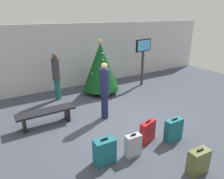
{
  "coord_description": "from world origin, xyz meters",
  "views": [
    {
      "loc": [
        -3.2,
        -4.85,
        3.18
      ],
      "look_at": [
        0.05,
        0.44,
        0.9
      ],
      "focal_mm": 33.24,
      "sensor_mm": 36.0,
      "label": 1
    }
  ],
  "objects_px": {
    "traveller_0": "(56,75)",
    "suitcase_4": "(148,132)",
    "holiday_tree": "(101,66)",
    "suitcase_0": "(174,130)",
    "suitcase_2": "(105,151)",
    "suitcase_1": "(133,145)",
    "suitcase_3": "(198,161)",
    "traveller_1": "(104,90)",
    "waiting_bench": "(46,114)",
    "flight_info_kiosk": "(143,53)"
  },
  "relations": [
    {
      "from": "holiday_tree",
      "to": "flight_info_kiosk",
      "type": "xyz_separation_m",
      "value": [
        2.16,
        -0.05,
        0.35
      ]
    },
    {
      "from": "holiday_tree",
      "to": "suitcase_1",
      "type": "xyz_separation_m",
      "value": [
        -1.37,
        -4.04,
        -0.89
      ]
    },
    {
      "from": "flight_info_kiosk",
      "to": "suitcase_1",
      "type": "height_order",
      "value": "flight_info_kiosk"
    },
    {
      "from": "waiting_bench",
      "to": "suitcase_3",
      "type": "bearing_deg",
      "value": -59.45
    },
    {
      "from": "traveller_1",
      "to": "suitcase_0",
      "type": "height_order",
      "value": "traveller_1"
    },
    {
      "from": "traveller_0",
      "to": "traveller_1",
      "type": "height_order",
      "value": "traveller_0"
    },
    {
      "from": "traveller_1",
      "to": "suitcase_1",
      "type": "bearing_deg",
      "value": -100.66
    },
    {
      "from": "holiday_tree",
      "to": "suitcase_3",
      "type": "relative_size",
      "value": 3.85
    },
    {
      "from": "suitcase_1",
      "to": "suitcase_3",
      "type": "relative_size",
      "value": 1.01
    },
    {
      "from": "suitcase_2",
      "to": "suitcase_0",
      "type": "bearing_deg",
      "value": -5.11
    },
    {
      "from": "holiday_tree",
      "to": "suitcase_2",
      "type": "xyz_separation_m",
      "value": [
        -2.06,
        -3.91,
        -0.86
      ]
    },
    {
      "from": "traveller_1",
      "to": "suitcase_2",
      "type": "height_order",
      "value": "traveller_1"
    },
    {
      "from": "holiday_tree",
      "to": "suitcase_2",
      "type": "bearing_deg",
      "value": -117.75
    },
    {
      "from": "holiday_tree",
      "to": "flight_info_kiosk",
      "type": "distance_m",
      "value": 2.19
    },
    {
      "from": "flight_info_kiosk",
      "to": "suitcase_3",
      "type": "relative_size",
      "value": 3.65
    },
    {
      "from": "traveller_1",
      "to": "suitcase_2",
      "type": "distance_m",
      "value": 2.24
    },
    {
      "from": "suitcase_4",
      "to": "suitcase_0",
      "type": "bearing_deg",
      "value": -25.58
    },
    {
      "from": "traveller_1",
      "to": "holiday_tree",
      "type": "bearing_deg",
      "value": 64.2
    },
    {
      "from": "holiday_tree",
      "to": "flight_info_kiosk",
      "type": "bearing_deg",
      "value": -1.28
    },
    {
      "from": "traveller_0",
      "to": "suitcase_3",
      "type": "distance_m",
      "value": 5.68
    },
    {
      "from": "traveller_0",
      "to": "suitcase_4",
      "type": "distance_m",
      "value": 4.27
    },
    {
      "from": "flight_info_kiosk",
      "to": "suitcase_0",
      "type": "distance_m",
      "value": 4.76
    },
    {
      "from": "traveller_1",
      "to": "suitcase_0",
      "type": "distance_m",
      "value": 2.33
    },
    {
      "from": "traveller_1",
      "to": "suitcase_4",
      "type": "xyz_separation_m",
      "value": [
        0.3,
        -1.73,
        -0.68
      ]
    },
    {
      "from": "traveller_1",
      "to": "suitcase_0",
      "type": "relative_size",
      "value": 2.83
    },
    {
      "from": "waiting_bench",
      "to": "traveller_1",
      "type": "relative_size",
      "value": 0.95
    },
    {
      "from": "waiting_bench",
      "to": "suitcase_1",
      "type": "bearing_deg",
      "value": -61.88
    },
    {
      "from": "suitcase_0",
      "to": "suitcase_1",
      "type": "relative_size",
      "value": 1.1
    },
    {
      "from": "suitcase_2",
      "to": "traveller_0",
      "type": "bearing_deg",
      "value": 86.15
    },
    {
      "from": "traveller_1",
      "to": "suitcase_1",
      "type": "relative_size",
      "value": 3.1
    },
    {
      "from": "traveller_0",
      "to": "suitcase_0",
      "type": "xyz_separation_m",
      "value": [
        1.71,
        -4.37,
        -0.67
      ]
    },
    {
      "from": "holiday_tree",
      "to": "traveller_0",
      "type": "xyz_separation_m",
      "value": [
        -1.77,
        0.29,
        -0.19
      ]
    },
    {
      "from": "waiting_bench",
      "to": "suitcase_3",
      "type": "distance_m",
      "value": 4.27
    },
    {
      "from": "holiday_tree",
      "to": "suitcase_4",
      "type": "relative_size",
      "value": 3.64
    },
    {
      "from": "traveller_0",
      "to": "suitcase_1",
      "type": "height_order",
      "value": "traveller_0"
    },
    {
      "from": "holiday_tree",
      "to": "suitcase_0",
      "type": "xyz_separation_m",
      "value": [
        -0.07,
        -4.08,
        -0.86
      ]
    },
    {
      "from": "traveller_1",
      "to": "suitcase_1",
      "type": "xyz_separation_m",
      "value": [
        -0.38,
        -1.99,
        -0.7
      ]
    },
    {
      "from": "suitcase_0",
      "to": "suitcase_1",
      "type": "bearing_deg",
      "value": 178.2
    },
    {
      "from": "traveller_0",
      "to": "suitcase_1",
      "type": "bearing_deg",
      "value": -84.63
    },
    {
      "from": "suitcase_3",
      "to": "suitcase_2",
      "type": "bearing_deg",
      "value": 139.38
    },
    {
      "from": "traveller_0",
      "to": "suitcase_1",
      "type": "relative_size",
      "value": 3.1
    },
    {
      "from": "suitcase_0",
      "to": "suitcase_4",
      "type": "distance_m",
      "value": 0.7
    },
    {
      "from": "suitcase_2",
      "to": "traveller_1",
      "type": "bearing_deg",
      "value": 60.18
    },
    {
      "from": "holiday_tree",
      "to": "suitcase_3",
      "type": "xyz_separation_m",
      "value": [
        -0.54,
        -5.21,
        -0.89
      ]
    },
    {
      "from": "holiday_tree",
      "to": "suitcase_3",
      "type": "height_order",
      "value": "holiday_tree"
    },
    {
      "from": "traveller_1",
      "to": "flight_info_kiosk",
      "type": "bearing_deg",
      "value": 32.39
    },
    {
      "from": "suitcase_1",
      "to": "suitcase_3",
      "type": "distance_m",
      "value": 1.43
    },
    {
      "from": "suitcase_0",
      "to": "suitcase_3",
      "type": "height_order",
      "value": "suitcase_0"
    },
    {
      "from": "waiting_bench",
      "to": "suitcase_0",
      "type": "distance_m",
      "value": 3.68
    },
    {
      "from": "suitcase_4",
      "to": "suitcase_3",
      "type": "bearing_deg",
      "value": -83.7
    }
  ]
}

